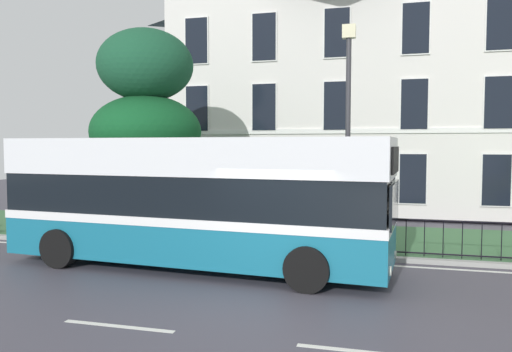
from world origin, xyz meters
TOP-DOWN VIEW (x-y plane):
  - ground_plane at (0.00, 0.95)m, footprint 60.00×56.00m
  - georgian_townhouse at (0.25, 15.87)m, footprint 15.12×9.74m
  - iron_verge_railing at (0.25, 4.40)m, footprint 13.26×0.04m
  - evergreen_tree at (-5.48, 6.04)m, footprint 4.91×4.91m
  - single_decker_bus at (-2.27, 2.30)m, footprint 9.60×3.16m
  - street_lamp_post at (1.20, 4.90)m, footprint 0.36×0.24m
  - litter_bin at (-3.37, 5.10)m, footprint 0.56×0.56m

SIDE VIEW (x-z plane):
  - ground_plane at x=0.00m, z-range -0.11..0.07m
  - iron_verge_railing at x=0.25m, z-range 0.14..1.11m
  - litter_bin at x=-3.37m, z-range 0.12..1.32m
  - single_decker_bus at x=-2.27m, z-range 0.08..3.25m
  - evergreen_tree at x=-5.48m, z-range -0.90..6.16m
  - street_lamp_post at x=1.20m, z-range 0.60..6.74m
  - georgian_townhouse at x=0.25m, z-range 0.15..11.14m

